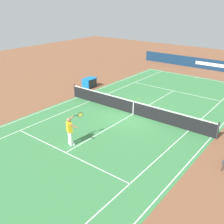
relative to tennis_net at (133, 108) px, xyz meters
name	(u,v)px	position (x,y,z in m)	size (l,w,h in m)	color
ground_plane	(133,114)	(0.00, 0.00, -0.49)	(60.00, 60.00, 0.00)	brown
court_slab	(133,114)	(0.00, 0.00, -0.49)	(24.20, 11.40, 0.00)	#387A42
court_line_markings	(133,114)	(0.00, 0.00, -0.49)	(23.85, 11.05, 0.01)	white
tennis_net	(133,108)	(0.00, 0.00, 0.00)	(0.10, 11.70, 1.08)	#2D2D33
stadium_barrier	(211,65)	(-15.90, 0.00, 0.09)	(0.26, 17.00, 1.16)	#112D4C
tennis_player_near	(70,130)	(5.63, -0.40, 0.44)	(1.19, 0.75, 1.70)	white
tennis_ball	(138,99)	(-2.67, -1.27, -0.46)	(0.07, 0.07, 0.07)	#CCE01E
equipment_cart_tarped	(90,83)	(-2.61, -6.54, -0.05)	(1.25, 0.84, 0.85)	#2D2D33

